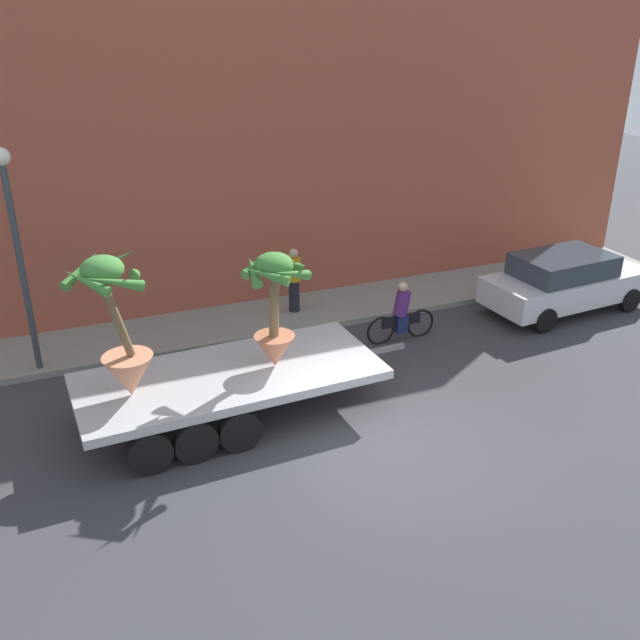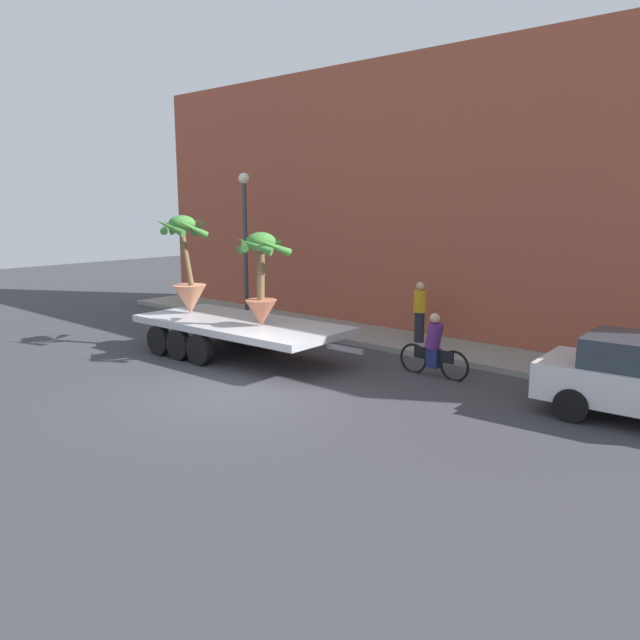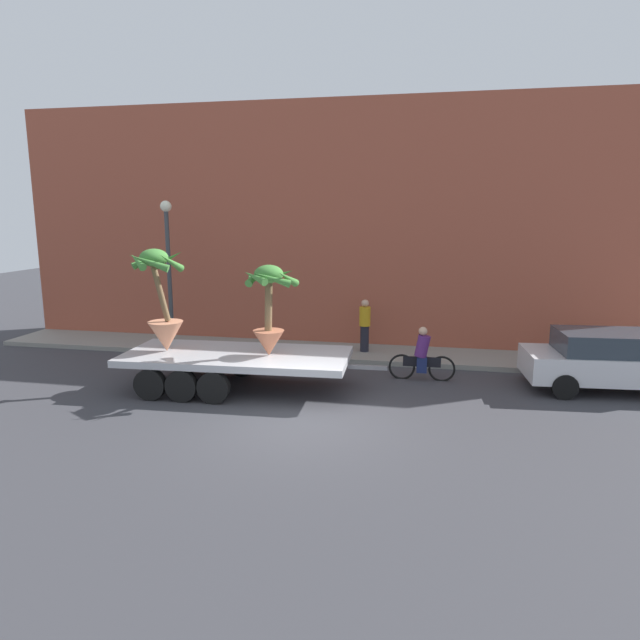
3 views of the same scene
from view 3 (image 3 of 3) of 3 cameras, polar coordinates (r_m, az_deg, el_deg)
The scene contains 10 objects.
ground_plane at distance 12.68m, azimuth -1.75°, elevation -10.36°, with size 60.00×60.00×0.00m, color #38383D.
sidewalk at distance 18.37m, azimuth 2.60°, elevation -3.35°, with size 24.00×2.20×0.15m, color gray.
building_facade at distance 19.49m, azimuth 3.49°, elevation 9.54°, with size 24.00×1.20×8.28m, color #9E4C38.
flatbed_trailer at distance 14.93m, azimuth -9.37°, elevation -4.08°, with size 6.93×2.80×0.98m.
potted_palm_rear at distance 14.18m, azimuth -5.25°, elevation 1.25°, with size 1.38×1.37×2.34m.
potted_palm_middle at distance 15.20m, azimuth -15.89°, elevation 1.42°, with size 1.42×1.45×2.71m.
cyclist at distance 15.77m, azimuth 10.39°, elevation -3.70°, with size 1.84×0.35×1.54m.
parked_car at distance 16.41m, azimuth 27.78°, elevation -3.65°, with size 4.65×2.16×1.58m.
pedestrian_near_gate at distance 18.09m, azimuth 4.60°, elevation -0.46°, with size 0.36×0.36×1.71m.
street_lamp at distance 18.84m, azimuth -15.24°, elevation 6.37°, with size 0.36×0.36×4.83m.
Camera 3 is at (2.72, -11.50, 4.60)m, focal length 31.31 mm.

